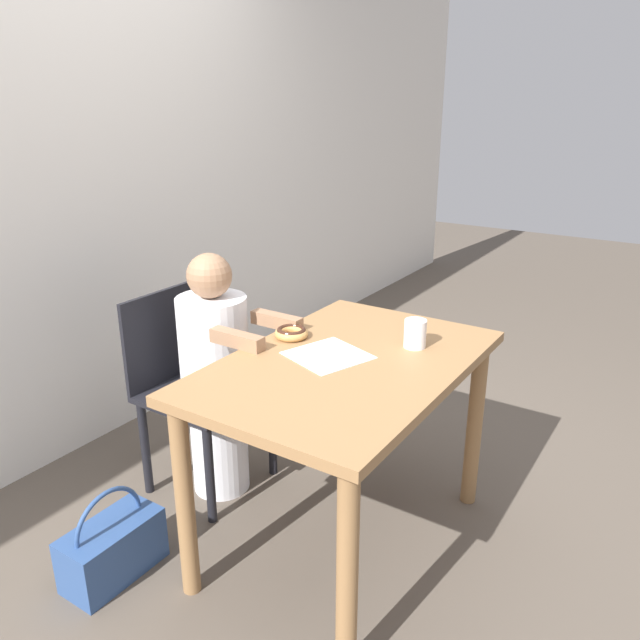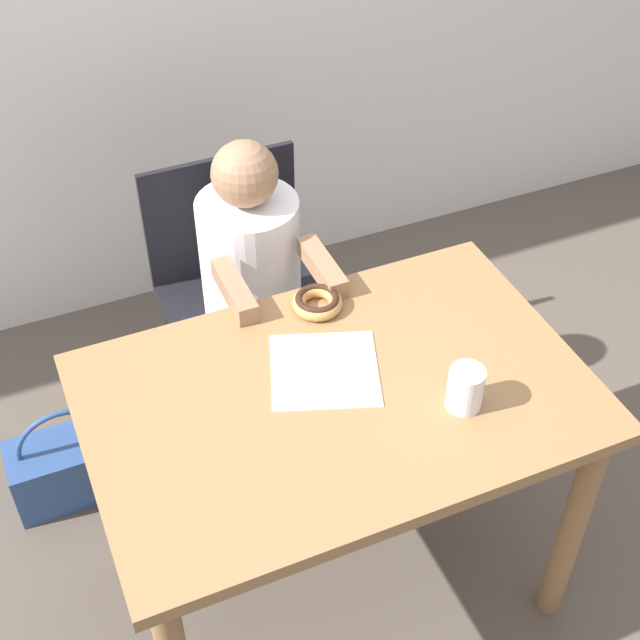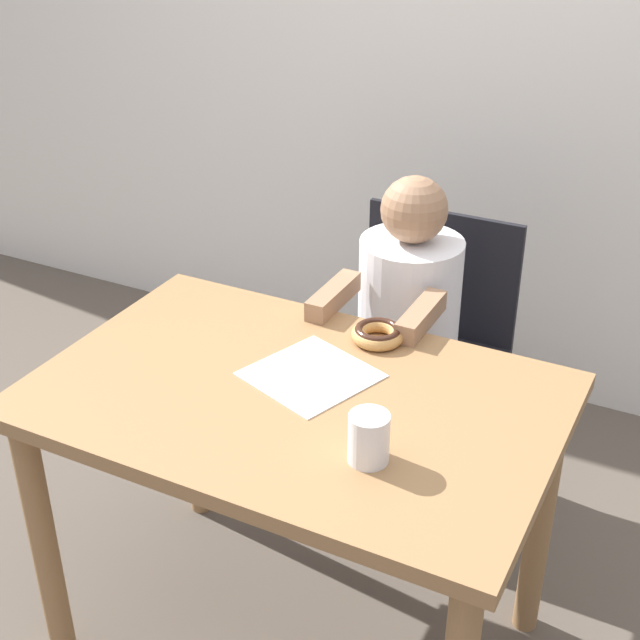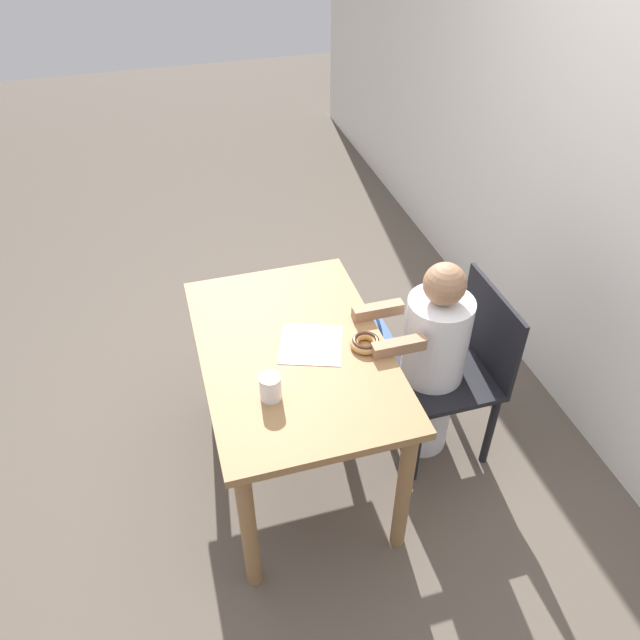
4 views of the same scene
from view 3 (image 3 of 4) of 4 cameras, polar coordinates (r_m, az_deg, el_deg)
The scene contains 9 objects.
ground_plane at distance 2.34m, azimuth -1.37°, elevation -19.62°, with size 12.00×12.00×0.00m, color brown.
wall_back at distance 2.90m, azimuth 12.19°, elevation 18.19°, with size 8.00×0.05×2.50m.
dining_table at distance 1.93m, azimuth -1.58°, elevation -7.46°, with size 1.09×0.72×0.73m.
chair at distance 2.57m, azimuth 6.46°, elevation -2.01°, with size 0.46×0.42×0.82m.
child_figure at distance 2.45m, azimuth 5.51°, elevation -2.24°, with size 0.28×0.47×1.01m.
donut at distance 2.04m, azimuth 3.72°, elevation -0.87°, with size 0.12×0.12×0.04m.
napkin at distance 1.92m, azimuth -0.59°, elevation -3.53°, with size 0.30×0.30×0.00m.
handbag at distance 2.87m, azimuth -6.17°, elevation -6.43°, with size 0.34×0.17×0.33m.
cup at distance 1.65m, azimuth 3.14°, elevation -7.55°, with size 0.08×0.08×0.10m.
Camera 3 is at (0.76, -1.36, 1.75)m, focal length 50.00 mm.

